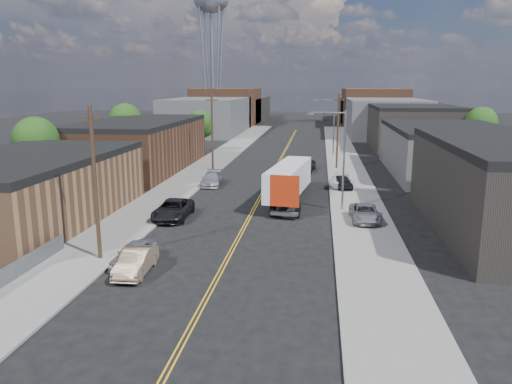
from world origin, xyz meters
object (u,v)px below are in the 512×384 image
(car_right_lot_c, at_px, (342,182))
(car_left_d, at_px, (212,179))
(water_tower, at_px, (211,5))
(car_ahead_truck, at_px, (304,165))
(car_left_b, at_px, (136,262))
(semi_truck, at_px, (290,179))
(car_right_lot_b, at_px, (340,180))
(car_left_c, at_px, (173,209))
(car_right_lot_a, at_px, (365,213))
(car_left_a, at_px, (134,254))

(car_right_lot_c, bearing_deg, car_left_d, 166.19)
(water_tower, bearing_deg, car_ahead_truck, -68.12)
(car_left_b, bearing_deg, semi_truck, 66.77)
(semi_truck, bearing_deg, car_right_lot_b, 61.22)
(car_left_c, distance_m, car_ahead_truck, 27.05)
(car_left_d, relative_size, car_right_lot_a, 1.05)
(car_left_b, height_order, car_left_d, same)
(car_left_d, distance_m, car_right_lot_b, 14.37)
(semi_truck, relative_size, car_left_d, 2.91)
(car_right_lot_b, bearing_deg, car_right_lot_a, -74.78)
(car_left_a, height_order, car_right_lot_a, car_right_lot_a)
(car_left_b, relative_size, car_right_lot_b, 0.96)
(car_right_lot_c, bearing_deg, car_right_lot_b, 89.67)
(car_right_lot_a, xyz_separation_m, car_right_lot_b, (-1.49, 14.33, 0.00))
(water_tower, bearing_deg, car_left_a, -80.78)
(car_left_c, xyz_separation_m, car_right_lot_a, (16.09, 0.70, 0.03))
(water_tower, xyz_separation_m, car_right_lot_b, (30.20, -74.44, -29.82))
(car_left_d, xyz_separation_m, car_right_lot_a, (15.84, -13.63, 0.09))
(car_right_lot_b, bearing_deg, car_ahead_truck, 122.64)
(car_left_b, height_order, car_ahead_truck, car_ahead_truck)
(car_right_lot_b, relative_size, car_ahead_truck, 0.84)
(car_left_c, bearing_deg, semi_truck, 38.83)
(car_left_a, distance_m, car_left_b, 1.59)
(semi_truck, relative_size, car_ahead_truck, 2.66)
(water_tower, distance_m, car_left_c, 95.59)
(car_left_a, relative_size, car_left_c, 0.74)
(semi_truck, distance_m, car_left_d, 11.25)
(car_left_b, bearing_deg, car_right_lot_c, 61.36)
(water_tower, relative_size, car_ahead_truck, 6.60)
(car_left_c, height_order, car_left_d, car_left_c)
(semi_truck, bearing_deg, car_left_d, 152.85)
(semi_truck, height_order, car_right_lot_a, semi_truck)
(car_left_b, bearing_deg, car_right_lot_a, 40.15)
(car_ahead_truck, bearing_deg, car_left_c, -106.32)
(car_ahead_truck, bearing_deg, car_left_a, -98.79)
(car_right_lot_c, bearing_deg, car_left_b, -129.47)
(car_right_lot_a, bearing_deg, car_left_a, -144.74)
(semi_truck, relative_size, car_left_b, 3.30)
(car_left_a, xyz_separation_m, car_right_lot_c, (14.09, 25.14, 0.11))
(water_tower, distance_m, semi_truck, 89.87)
(semi_truck, xyz_separation_m, car_left_c, (-9.43, -7.98, -1.37))
(water_tower, relative_size, semi_truck, 2.48)
(car_left_c, relative_size, car_left_d, 1.13)
(semi_truck, distance_m, car_right_lot_b, 8.84)
(car_left_b, distance_m, car_left_c, 12.61)
(car_left_a, relative_size, car_left_b, 0.95)
(water_tower, bearing_deg, semi_truck, -72.92)
(car_right_lot_a, distance_m, car_right_lot_b, 14.41)
(car_left_d, height_order, car_right_lot_b, car_right_lot_b)
(car_right_lot_a, bearing_deg, car_ahead_truck, 101.18)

